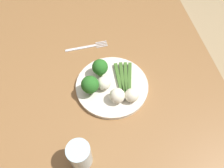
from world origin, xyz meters
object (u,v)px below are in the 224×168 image
at_px(cauliflower_outer_edge, 117,96).
at_px(cauliflower_mid, 104,83).
at_px(fork, 87,47).
at_px(broccoli_right, 100,67).
at_px(dining_table, 97,95).
at_px(broccoli_back, 90,85).
at_px(asparagus_bundle, 124,78).
at_px(cauliflower_near_fork, 132,95).
at_px(plate, 112,86).
at_px(water_glass, 80,155).

bearing_deg(cauliflower_outer_edge, cauliflower_mid, -148.60).
bearing_deg(cauliflower_mid, fork, -170.05).
bearing_deg(broccoli_right, cauliflower_mid, 4.44).
xyz_separation_m(dining_table, cauliflower_mid, (0.04, 0.02, 0.14)).
bearing_deg(broccoli_back, cauliflower_outer_edge, 60.58).
distance_m(broccoli_right, cauliflower_outer_edge, 0.12).
relative_size(dining_table, asparagus_bundle, 10.63).
bearing_deg(fork, broccoli_back, -96.88).
distance_m(broccoli_back, cauliflower_outer_edge, 0.09).
height_order(asparagus_bundle, cauliflower_near_fork, cauliflower_near_fork).
bearing_deg(fork, dining_table, -90.29).
relative_size(plate, cauliflower_outer_edge, 4.94).
relative_size(broccoli_back, cauliflower_outer_edge, 1.41).
height_order(plate, fork, plate).
distance_m(plate, cauliflower_near_fork, 0.09).
relative_size(plate, cauliflower_mid, 5.39).
distance_m(dining_table, cauliflower_mid, 0.15).
relative_size(asparagus_bundle, broccoli_back, 1.87).
bearing_deg(cauliflower_outer_edge, cauliflower_near_fork, 82.89).
distance_m(cauliflower_mid, cauliflower_near_fork, 0.10).
relative_size(cauliflower_outer_edge, cauliflower_near_fork, 1.09).
height_order(asparagus_bundle, cauliflower_outer_edge, cauliflower_outer_edge).
xyz_separation_m(plate, cauliflower_mid, (0.00, -0.03, 0.03)).
height_order(dining_table, plate, plate).
bearing_deg(asparagus_bundle, cauliflower_outer_edge, 160.98).
distance_m(broccoli_back, fork, 0.22).
bearing_deg(dining_table, asparagus_bundle, 77.40).
bearing_deg(fork, cauliflower_mid, -84.20).
bearing_deg(water_glass, cauliflower_mid, 156.01).
relative_size(dining_table, cauliflower_near_fork, 30.59).
xyz_separation_m(cauliflower_mid, fork, (-0.20, -0.04, -0.04)).
xyz_separation_m(cauliflower_mid, cauliflower_near_fork, (0.06, 0.08, -0.00)).
bearing_deg(cauliflower_near_fork, broccoli_back, -111.98).
bearing_deg(fork, plate, -76.56).
distance_m(cauliflower_near_fork, water_glass, 0.24).
xyz_separation_m(plate, asparagus_bundle, (-0.02, 0.05, 0.01)).
bearing_deg(water_glass, cauliflower_near_fork, 132.15).
relative_size(dining_table, cauliflower_mid, 30.58).
bearing_deg(water_glass, broccoli_right, 161.18).
bearing_deg(cauliflower_mid, cauliflower_outer_edge, 31.40).
distance_m(cauliflower_outer_edge, fork, 0.27).
bearing_deg(cauliflower_mid, water_glass, -23.99).
height_order(cauliflower_outer_edge, fork, cauliflower_outer_edge).
distance_m(asparagus_bundle, water_glass, 0.30).
bearing_deg(broccoli_right, fork, -168.01).
bearing_deg(asparagus_bundle, plate, 118.66).
height_order(broccoli_right, cauliflower_near_fork, broccoli_right).
relative_size(broccoli_right, cauliflower_near_fork, 1.45).
height_order(dining_table, cauliflower_near_fork, cauliflower_near_fork).
relative_size(cauliflower_near_fork, fork, 0.28).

